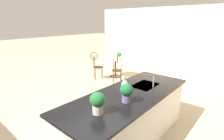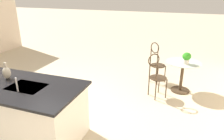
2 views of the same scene
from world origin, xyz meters
The scene contains 8 objects.
ground_plane centered at (0.00, 0.00, 0.00)m, with size 40.00×40.00×0.00m, color beige.
kitchen_island centered at (0.30, 0.85, 0.46)m, with size 2.80×1.06×0.92m.
bistro_table centered at (-2.47, -1.74, 0.45)m, with size 0.80×0.80×0.74m.
chair_near_window centered at (-1.93, -1.23, 0.57)m, with size 0.54×0.54×1.04m.
chair_by_island centered at (-1.80, -2.12, 0.57)m, with size 0.53×0.53×1.04m.
sink_faucet centered at (-0.25, 1.03, 1.03)m, with size 0.02×0.02×0.22m, color #B2B5BA.
potted_plant_on_table centered at (-2.52, -1.61, 0.89)m, with size 0.19×0.19×0.26m.
vase_on_counter centered at (0.25, 0.71, 1.03)m, with size 0.13×0.13×0.29m.
Camera 2 is at (-2.47, 3.17, 2.32)m, focal length 33.94 mm.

